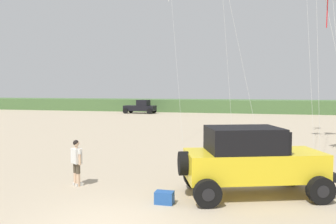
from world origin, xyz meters
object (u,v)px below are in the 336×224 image
person_watching (77,160)px  cooler_box (164,198)px  jeep (252,159)px  distant_pickup (141,107)px

person_watching → cooler_box: 3.85m
person_watching → jeep: bearing=3.6°
cooler_box → jeep: bearing=30.8°
cooler_box → distant_pickup: bearing=109.8°
jeep → cooler_box: 3.14m
jeep → cooler_box: jeep is taller
jeep → person_watching: (-6.14, -0.39, -0.26)m
jeep → person_watching: jeep is taller
cooler_box → distant_pickup: (-13.88, 38.14, 0.75)m
person_watching → cooler_box: size_ratio=2.98×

